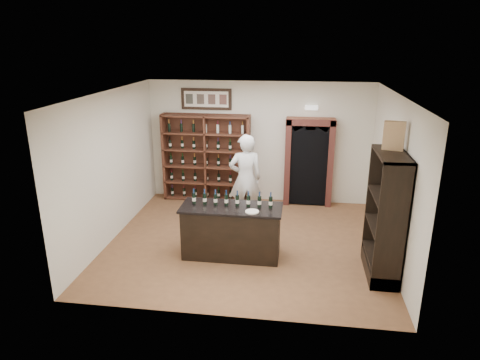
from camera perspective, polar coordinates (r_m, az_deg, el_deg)
name	(u,v)px	position (r m, az deg, el deg)	size (l,w,h in m)	color
floor	(246,242)	(8.85, 0.80, -8.22)	(5.50, 5.50, 0.00)	brown
ceiling	(247,94)	(7.97, 0.89, 11.46)	(5.50, 5.50, 0.00)	white
wall_back	(259,142)	(10.68, 2.52, 5.04)	(5.50, 0.04, 3.00)	silver
wall_left	(112,166)	(9.03, -16.75, 1.77)	(0.04, 5.00, 3.00)	silver
wall_right	(393,178)	(8.42, 19.76, 0.27)	(0.04, 5.00, 3.00)	silver
wine_shelf	(207,158)	(10.82, -4.47, 2.98)	(2.20, 0.38, 2.20)	#552B1D
framed_picture	(206,99)	(10.66, -4.51, 10.71)	(1.25, 0.04, 0.52)	black
arched_doorway	(309,160)	(10.57, 9.17, 2.64)	(1.17, 0.35, 2.17)	black
emergency_light	(312,108)	(10.39, 9.52, 9.49)	(0.30, 0.10, 0.10)	white
tasting_counter	(232,232)	(8.12, -1.13, -6.88)	(1.88, 0.78, 1.00)	black
counter_bottle_0	(194,198)	(8.07, -6.16, -2.44)	(0.07, 0.07, 0.30)	black
counter_bottle_1	(205,199)	(8.02, -4.73, -2.52)	(0.07, 0.07, 0.30)	black
counter_bottle_2	(215,199)	(7.98, -3.29, -2.59)	(0.07, 0.07, 0.30)	black
counter_bottle_3	(226,200)	(7.95, -1.83, -2.67)	(0.07, 0.07, 0.30)	black
counter_bottle_4	(237,200)	(7.91, -0.36, -2.75)	(0.07, 0.07, 0.30)	black
counter_bottle_5	(248,201)	(7.89, 1.12, -2.82)	(0.07, 0.07, 0.30)	black
counter_bottle_6	(259,202)	(7.87, 2.61, -2.89)	(0.07, 0.07, 0.30)	black
counter_bottle_7	(271,202)	(7.85, 4.10, -2.96)	(0.07, 0.07, 0.30)	black
side_cabinet	(385,235)	(7.81, 18.79, -6.90)	(0.48, 1.20, 2.20)	black
shopkeeper	(245,179)	(9.46, 0.73, 0.16)	(0.73, 0.48, 2.01)	white
plate	(252,212)	(7.67, 1.63, -4.24)	(0.25, 0.25, 0.02)	silver
wine_crate	(394,136)	(7.49, 19.83, 5.58)	(0.34, 0.14, 0.48)	tan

